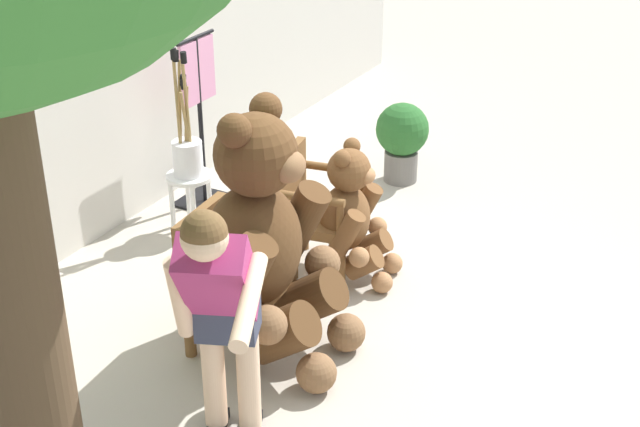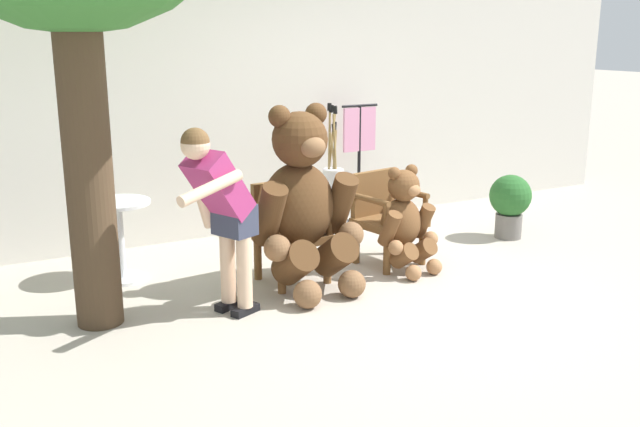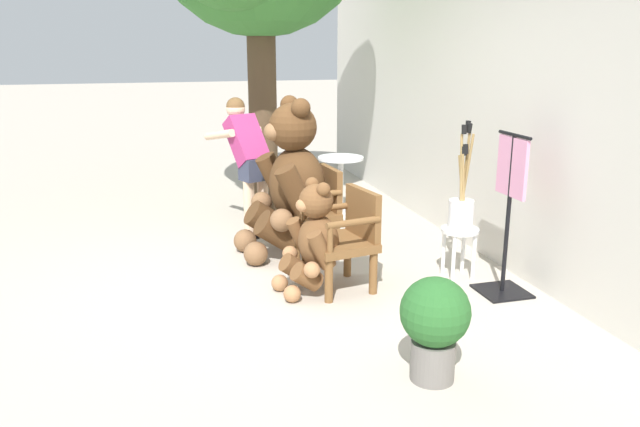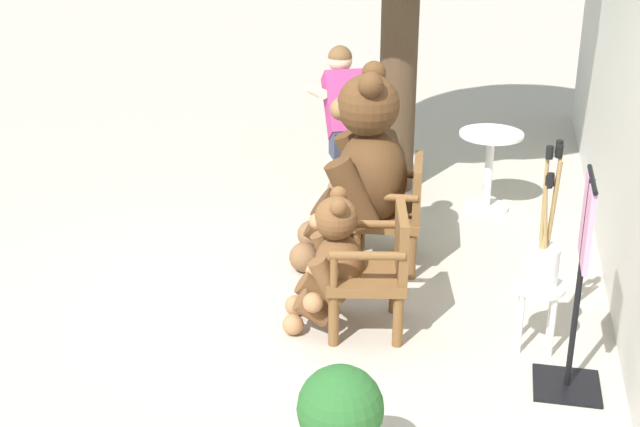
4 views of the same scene
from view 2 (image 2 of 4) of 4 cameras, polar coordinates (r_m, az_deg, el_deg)
name	(u,v)px [view 2 (image 2 of 4)]	position (r m, az deg, el deg)	size (l,w,h in m)	color
ground_plane	(381,294)	(6.03, 4.94, -6.46)	(60.00, 60.00, 0.00)	#B2A899
back_wall	(262,102)	(7.79, -4.67, 8.89)	(10.00, 0.16, 2.80)	beige
wooden_chair_left	(288,229)	(6.24, -2.55, -1.25)	(0.60, 0.56, 0.86)	brown
wooden_chair_right	(385,215)	(6.72, 5.24, -0.13)	(0.64, 0.61, 0.86)	brown
teddy_bear_large	(303,201)	(5.94, -1.35, 1.00)	(0.94, 0.92, 1.57)	#4C3019
teddy_bear_small	(405,220)	(6.50, 6.82, -0.55)	(0.60, 0.60, 0.97)	brown
person_visitor	(221,204)	(5.34, -7.94, 0.75)	(0.74, 0.68, 1.49)	black
white_stool	(333,202)	(7.65, 1.06, 0.89)	(0.34, 0.34, 0.46)	white
brush_bucket	(333,174)	(7.58, 1.06, 3.18)	(0.22, 0.22, 0.96)	white
round_side_table	(120,231)	(6.45, -15.73, -1.38)	(0.56, 0.56, 0.72)	silver
potted_plant	(510,201)	(7.78, 14.96, 0.94)	(0.44, 0.44, 0.68)	slate
clothing_display_stand	(359,163)	(7.96, 3.14, 4.09)	(0.44, 0.40, 1.36)	black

